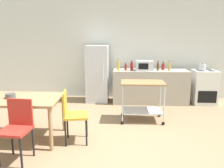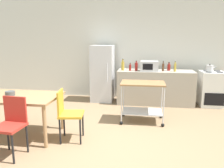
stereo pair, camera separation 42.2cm
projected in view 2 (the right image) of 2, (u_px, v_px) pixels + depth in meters
The scene contains 18 objects.
ground_plane at pixel (106, 146), 3.72m from camera, with size 12.00×12.00×0.00m, color #8C7051.
back_wall at pixel (124, 48), 6.52m from camera, with size 8.40×0.12×2.90m, color silver.
kitchen_counter at pixel (155, 87), 6.02m from camera, with size 2.00×0.64×0.90m, color #A89E8E.
dining_table at pixel (17, 100), 4.00m from camera, with size 1.50×0.90×0.75m.
chair_red at pixel (11, 122), 3.35m from camera, with size 0.44×0.44×0.89m.
chair_mustard at pixel (67, 112), 3.84m from camera, with size 0.45×0.45×0.89m.
stove_oven at pixel (212, 89), 5.84m from camera, with size 0.60×0.61×0.92m.
refrigerator at pixel (103, 74), 6.25m from camera, with size 0.60×0.63×1.55m.
kitchen_cart at pixel (143, 95), 4.70m from camera, with size 0.91×0.57×0.85m.
bottle_sesame_oil at pixel (123, 66), 5.97m from camera, with size 0.08×0.08×0.31m.
bottle_soy_sauce at pixel (130, 67), 5.91m from camera, with size 0.06×0.06×0.21m.
bottle_hot_sauce at pixel (136, 66), 5.91m from camera, with size 0.08×0.08×0.26m.
microwave at pixel (149, 66), 5.86m from camera, with size 0.46×0.35×0.26m.
bottle_sparkling_water at pixel (163, 67), 5.83m from camera, with size 0.06×0.06×0.26m.
bottle_wine at pixel (169, 67), 5.94m from camera, with size 0.08×0.08×0.22m.
bottle_vinegar at pixel (175, 67), 5.76m from camera, with size 0.06×0.06×0.26m.
fruit_bowl at pixel (10, 93), 3.98m from camera, with size 0.17×0.17×0.08m, color #4C4C4C.
kettle at pixel (210, 68), 5.65m from camera, with size 0.24×0.17×0.19m.
Camera 2 is at (0.57, -3.38, 1.77)m, focal length 35.99 mm.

